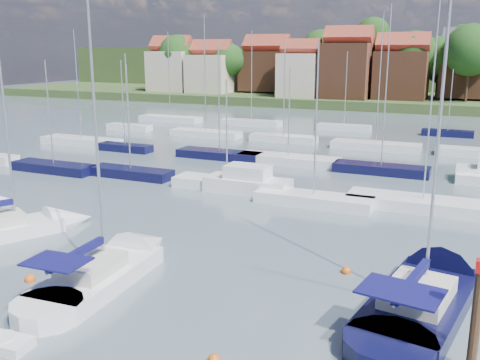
% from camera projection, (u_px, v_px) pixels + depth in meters
% --- Properties ---
extents(ground, '(260.00, 260.00, 0.00)m').
position_uv_depth(ground, '(362.00, 155.00, 59.28)').
color(ground, '#45555E').
rests_on(ground, ground).
extents(sailboat_left, '(6.82, 9.76, 13.27)m').
position_uv_depth(sailboat_left, '(26.00, 228.00, 33.81)').
color(sailboat_left, white).
rests_on(sailboat_left, ground).
extents(sailboat_centre, '(3.84, 12.00, 16.07)m').
position_uv_depth(sailboat_centre, '(116.00, 267.00, 27.73)').
color(sailboat_centre, white).
rests_on(sailboat_centre, ground).
extents(sailboat_navy, '(5.73, 13.97, 18.69)m').
position_uv_depth(sailboat_navy, '(431.00, 289.00, 25.15)').
color(sailboat_navy, black).
rests_on(sailboat_navy, ground).
extents(tender, '(2.53, 1.31, 0.53)m').
position_uv_depth(tender, '(1.00, 343.00, 20.85)').
color(tender, white).
rests_on(tender, ground).
extents(timber_piling, '(0.40, 0.40, 6.60)m').
position_uv_depth(timber_piling, '(473.00, 342.00, 18.93)').
color(timber_piling, '#4C331E').
rests_on(timber_piling, ground).
extents(buoy_b, '(0.54, 0.54, 0.54)m').
position_uv_depth(buoy_b, '(30.00, 316.00, 23.31)').
color(buoy_b, beige).
rests_on(buoy_b, ground).
extents(buoy_c, '(0.53, 0.53, 0.53)m').
position_uv_depth(buoy_c, '(30.00, 281.00, 26.86)').
color(buoy_c, '#D85914').
rests_on(buoy_c, ground).
extents(buoy_e, '(0.50, 0.50, 0.50)m').
position_uv_depth(buoy_e, '(346.00, 273.00, 27.85)').
color(buoy_e, '#D85914').
rests_on(buoy_e, ground).
extents(buoy_g, '(0.44, 0.44, 0.44)m').
position_uv_depth(buoy_g, '(123.00, 245.00, 31.89)').
color(buoy_g, '#D85914').
rests_on(buoy_g, ground).
extents(marina_field, '(79.62, 41.41, 15.93)m').
position_uv_depth(marina_field, '(372.00, 160.00, 54.12)').
color(marina_field, white).
rests_on(marina_field, ground).
extents(far_shore_town, '(212.46, 90.00, 22.27)m').
position_uv_depth(far_shore_town, '(443.00, 76.00, 139.63)').
color(far_shore_town, '#425028').
rests_on(far_shore_town, ground).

